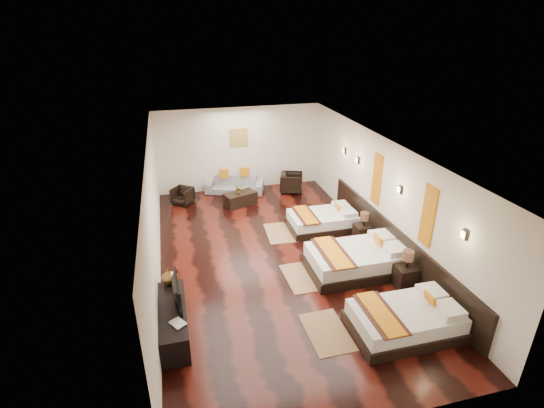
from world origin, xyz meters
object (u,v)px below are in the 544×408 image
object	(u,v)px
coffee_table	(240,199)
bed_far	(323,220)
bed_near	(406,320)
book	(173,326)
tv_console	(174,321)
sofa	(235,185)
table_plant	(238,189)
nightstand_a	(405,274)
figurine	(170,276)
nightstand_b	(363,231)
bed_mid	(357,259)
tv	(173,292)
armchair_left	(182,196)
armchair_right	(292,183)

from	to	relation	value
coffee_table	bed_far	bearing A→B (deg)	-48.04
bed_near	book	world-z (taller)	bed_near
book	tv_console	bearing A→B (deg)	90.00
sofa	table_plant	distance (m)	1.04
coffee_table	nightstand_a	bearing A→B (deg)	-62.46
figurine	nightstand_b	bearing A→B (deg)	16.90
bed_mid	figurine	world-z (taller)	figurine
tv_console	sofa	distance (m)	6.87
tv	nightstand_a	bearing A→B (deg)	-91.54
bed_mid	nightstand_a	distance (m)	1.12
bed_mid	tv	bearing A→B (deg)	-167.25
tv_console	table_plant	size ratio (longest dim) A/B	6.53
bed_near	sofa	size ratio (longest dim) A/B	1.05
sofa	armchair_left	xyz separation A→B (m)	(-1.76, -0.51, -0.01)
armchair_right	figurine	bearing A→B (deg)	161.81
nightstand_b	sofa	world-z (taller)	nightstand_b
nightstand_b	table_plant	size ratio (longest dim) A/B	3.02
bed_far	figurine	bearing A→B (deg)	-149.75
tv	table_plant	bearing A→B (deg)	-24.75
bed_far	bed_near	bearing A→B (deg)	-89.98
nightstand_b	armchair_left	size ratio (longest dim) A/B	1.41
bed_near	nightstand_b	bearing A→B (deg)	77.42
coffee_table	table_plant	bearing A→B (deg)	138.39
book	armchair_right	world-z (taller)	armchair_right
sofa	nightstand_b	bearing A→B (deg)	-37.88
tv_console	tv	distance (m)	0.55
nightstand_a	coffee_table	xyz separation A→B (m)	(-2.70, 5.19, -0.11)
bed_near	nightstand_b	size ratio (longest dim) A/B	2.41
figurine	tv	bearing A→B (deg)	-85.79
bed_mid	tv	distance (m)	4.28
armchair_left	table_plant	distance (m)	1.81
bed_mid	tv_console	distance (m)	4.34
coffee_table	sofa	bearing A→B (deg)	90.00
nightstand_b	armchair_right	bearing A→B (deg)	102.52
bed_mid	coffee_table	size ratio (longest dim) A/B	2.24
bed_near	sofa	world-z (taller)	bed_near
armchair_right	armchair_left	bearing A→B (deg)	111.20
nightstand_a	nightstand_b	xyz separation A→B (m)	(0.00, 2.07, -0.02)
bed_mid	tv_console	bearing A→B (deg)	-165.53
tv_console	tv	world-z (taller)	tv
nightstand_b	coffee_table	bearing A→B (deg)	130.96
bed_mid	armchair_left	xyz separation A→B (m)	(-3.72, 4.89, -0.02)
bed_near	coffee_table	size ratio (longest dim) A/B	2.01
figurine	bed_mid	bearing A→B (deg)	3.54
sofa	armchair_right	bearing A→B (deg)	5.94
nightstand_b	tv_console	world-z (taller)	nightstand_b
tv_console	bed_far	bearing A→B (deg)	37.93
nightstand_b	sofa	bearing A→B (deg)	123.00
book	bed_far	bearing A→B (deg)	41.96
bed_near	bed_far	bearing A→B (deg)	90.02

